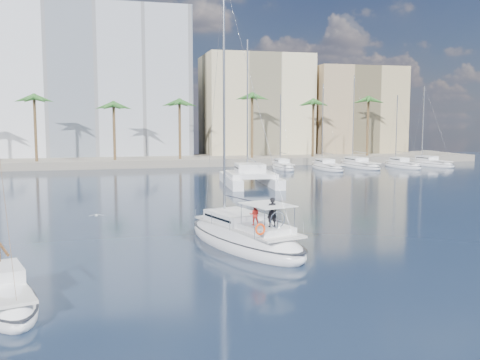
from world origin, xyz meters
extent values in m
plane|color=black|center=(0.00, 0.00, 0.00)|extent=(160.00, 160.00, 0.00)
cube|color=gray|center=(0.00, 61.00, 0.60)|extent=(120.00, 14.00, 1.20)
cube|color=white|center=(-12.00, 73.00, 14.00)|extent=(42.00, 16.00, 28.00)
cube|color=beige|center=(22.00, 70.00, 10.00)|extent=(20.00, 14.00, 20.00)
cube|color=tan|center=(42.00, 68.00, 9.00)|extent=(18.00, 12.00, 18.00)
cylinder|color=brown|center=(0.00, 57.00, 5.25)|extent=(0.44, 0.44, 10.50)
sphere|color=#2D6525|center=(0.00, 57.00, 10.50)|extent=(3.60, 3.60, 3.60)
cylinder|color=brown|center=(34.00, 57.00, 5.25)|extent=(0.44, 0.44, 10.50)
sphere|color=#2D6525|center=(34.00, 57.00, 10.50)|extent=(3.60, 3.60, 3.60)
ellipsoid|color=white|center=(1.15, -0.78, 0.35)|extent=(6.72, 11.99, 2.37)
ellipsoid|color=black|center=(1.15, -0.78, 0.69)|extent=(6.78, 12.10, 0.18)
cube|color=silver|center=(1.21, -0.99, 1.25)|extent=(4.90, 8.95, 0.12)
cube|color=white|center=(0.84, 0.27, 1.61)|extent=(3.40, 4.27, 0.60)
cube|color=black|center=(0.84, 0.27, 1.63)|extent=(3.30, 3.86, 0.14)
cylinder|color=#B7BABF|center=(0.47, 1.54, 8.80)|extent=(0.15, 0.15, 14.98)
cylinder|color=#B7BABF|center=(1.12, -0.67, 2.81)|extent=(1.41, 4.46, 0.11)
cube|color=white|center=(1.84, -3.10, 1.49)|extent=(2.89, 3.35, 0.36)
cube|color=white|center=(1.87, -3.20, 2.86)|extent=(2.89, 3.35, 0.04)
torus|color=silver|center=(2.15, -4.15, 2.16)|extent=(0.93, 0.32, 0.96)
torus|color=#FF420D|center=(0.93, -4.97, 1.86)|extent=(0.66, 0.37, 0.64)
imported|color=black|center=(2.01, -3.56, 2.49)|extent=(0.65, 0.48, 1.64)
imported|color=red|center=(1.21, -2.89, 2.27)|extent=(0.68, 0.58, 1.19)
ellipsoid|color=white|center=(-10.91, -8.62, 0.24)|extent=(4.16, 7.37, 1.65)
ellipsoid|color=black|center=(-10.91, -8.62, 0.48)|extent=(4.20, 7.44, 0.18)
cube|color=silver|center=(-10.87, -8.75, 0.87)|extent=(3.04, 5.50, 0.12)
cube|color=white|center=(-11.10, -7.97, 1.23)|extent=(2.09, 2.63, 0.60)
cube|color=black|center=(-11.10, -7.97, 1.25)|extent=(2.03, 2.38, 0.14)
cylinder|color=brown|center=(-10.93, -8.56, 2.43)|extent=(0.93, 2.75, 0.11)
cube|color=white|center=(7.39, 29.12, 0.55)|extent=(2.22, 11.68, 1.10)
cube|color=white|center=(11.98, 28.71, 0.55)|extent=(2.22, 11.68, 1.10)
cube|color=white|center=(9.64, 28.34, 1.30)|extent=(5.75, 6.82, 0.50)
cube|color=white|center=(9.69, 28.91, 2.00)|extent=(3.49, 3.75, 1.00)
cube|color=black|center=(9.69, 28.91, 2.05)|extent=(3.47, 3.29, 0.18)
cylinder|color=#B7BABF|center=(9.84, 30.65, 9.24)|extent=(0.18, 0.18, 15.49)
ellipsoid|color=silver|center=(-7.50, 6.57, 0.96)|extent=(0.21, 0.39, 0.19)
sphere|color=silver|center=(-7.50, 6.76, 0.98)|extent=(0.10, 0.10, 0.10)
cube|color=gray|center=(-7.78, 6.57, 0.99)|extent=(0.45, 0.16, 0.11)
cube|color=gray|center=(-7.22, 6.57, 0.99)|extent=(0.45, 0.16, 0.11)
camera|label=1|loc=(-6.88, -31.27, 7.49)|focal=40.00mm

